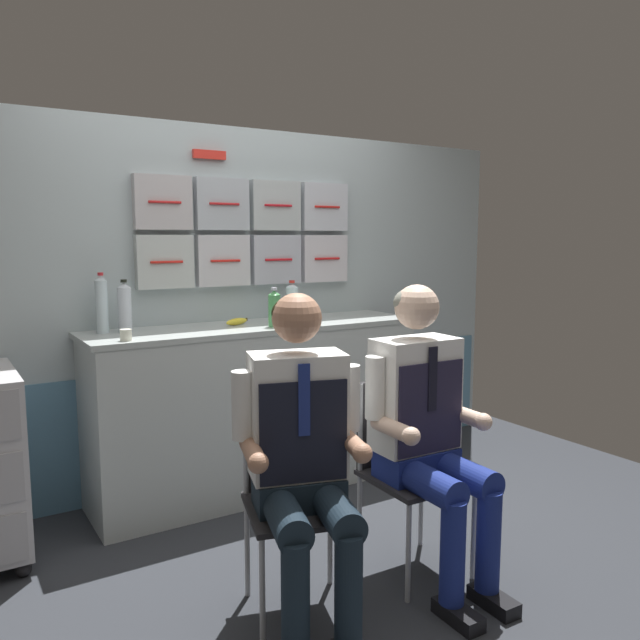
{
  "coord_description": "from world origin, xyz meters",
  "views": [
    {
      "loc": [
        -1.57,
        -2.21,
        1.5
      ],
      "look_at": [
        -0.04,
        0.23,
        1.12
      ],
      "focal_mm": 35.65,
      "sensor_mm": 36.0,
      "label": 1
    }
  ],
  "objects_px": {
    "crew_member_left": "(302,446)",
    "sparkling_bottle_green": "(274,308)",
    "paper_cup_tan": "(126,335)",
    "snack_banana": "(237,322)",
    "crew_member_right": "(427,420)",
    "folding_chair_right": "(403,452)",
    "folding_chair_left": "(293,479)"
  },
  "relations": [
    {
      "from": "sparkling_bottle_green",
      "to": "paper_cup_tan",
      "type": "xyz_separation_m",
      "value": [
        -0.85,
        -0.05,
        -0.07
      ]
    },
    {
      "from": "crew_member_right",
      "to": "snack_banana",
      "type": "distance_m",
      "value": 1.4
    },
    {
      "from": "folding_chair_left",
      "to": "sparkling_bottle_green",
      "type": "height_order",
      "value": "sparkling_bottle_green"
    },
    {
      "from": "folding_chair_right",
      "to": "snack_banana",
      "type": "height_order",
      "value": "snack_banana"
    },
    {
      "from": "paper_cup_tan",
      "to": "snack_banana",
      "type": "relative_size",
      "value": 0.33
    },
    {
      "from": "crew_member_right",
      "to": "snack_banana",
      "type": "height_order",
      "value": "crew_member_right"
    },
    {
      "from": "paper_cup_tan",
      "to": "snack_banana",
      "type": "bearing_deg",
      "value": 17.91
    },
    {
      "from": "folding_chair_right",
      "to": "crew_member_left",
      "type": "bearing_deg",
      "value": -165.54
    },
    {
      "from": "folding_chair_left",
      "to": "sparkling_bottle_green",
      "type": "relative_size",
      "value": 3.8
    },
    {
      "from": "crew_member_right",
      "to": "snack_banana",
      "type": "xyz_separation_m",
      "value": [
        -0.27,
        1.34,
        0.29
      ]
    },
    {
      "from": "crew_member_left",
      "to": "sparkling_bottle_green",
      "type": "bearing_deg",
      "value": 66.72
    },
    {
      "from": "folding_chair_right",
      "to": "sparkling_bottle_green",
      "type": "height_order",
      "value": "sparkling_bottle_green"
    },
    {
      "from": "paper_cup_tan",
      "to": "snack_banana",
      "type": "height_order",
      "value": "paper_cup_tan"
    },
    {
      "from": "crew_member_right",
      "to": "sparkling_bottle_green",
      "type": "height_order",
      "value": "crew_member_right"
    },
    {
      "from": "sparkling_bottle_green",
      "to": "snack_banana",
      "type": "xyz_separation_m",
      "value": [
        -0.15,
        0.18,
        -0.08
      ]
    },
    {
      "from": "crew_member_left",
      "to": "paper_cup_tan",
      "type": "height_order",
      "value": "crew_member_left"
    },
    {
      "from": "folding_chair_right",
      "to": "paper_cup_tan",
      "type": "bearing_deg",
      "value": 135.46
    },
    {
      "from": "folding_chair_right",
      "to": "snack_banana",
      "type": "relative_size",
      "value": 4.94
    },
    {
      "from": "sparkling_bottle_green",
      "to": "snack_banana",
      "type": "bearing_deg",
      "value": 131.03
    },
    {
      "from": "folding_chair_left",
      "to": "snack_banana",
      "type": "relative_size",
      "value": 4.94
    },
    {
      "from": "folding_chair_right",
      "to": "folding_chair_left",
      "type": "bearing_deg",
      "value": -179.11
    },
    {
      "from": "paper_cup_tan",
      "to": "snack_banana",
      "type": "xyz_separation_m",
      "value": [
        0.7,
        0.23,
        -0.01
      ]
    },
    {
      "from": "sparkling_bottle_green",
      "to": "paper_cup_tan",
      "type": "relative_size",
      "value": 3.91
    },
    {
      "from": "crew_member_left",
      "to": "crew_member_right",
      "type": "xyz_separation_m",
      "value": [
        0.62,
        0.0,
        0.01
      ]
    },
    {
      "from": "crew_member_left",
      "to": "snack_banana",
      "type": "bearing_deg",
      "value": 75.44
    },
    {
      "from": "paper_cup_tan",
      "to": "folding_chair_right",
      "type": "bearing_deg",
      "value": -44.54
    },
    {
      "from": "sparkling_bottle_green",
      "to": "snack_banana",
      "type": "distance_m",
      "value": 0.25
    },
    {
      "from": "folding_chair_right",
      "to": "snack_banana",
      "type": "xyz_separation_m",
      "value": [
        -0.28,
        1.18,
        0.49
      ]
    },
    {
      "from": "sparkling_bottle_green",
      "to": "crew_member_left",
      "type": "bearing_deg",
      "value": -113.28
    },
    {
      "from": "crew_member_right",
      "to": "sparkling_bottle_green",
      "type": "xyz_separation_m",
      "value": [
        -0.12,
        1.17,
        0.38
      ]
    },
    {
      "from": "crew_member_right",
      "to": "crew_member_left",
      "type": "bearing_deg",
      "value": -179.73
    },
    {
      "from": "folding_chair_left",
      "to": "crew_member_right",
      "type": "relative_size",
      "value": 0.66
    }
  ]
}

